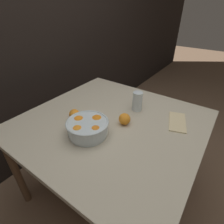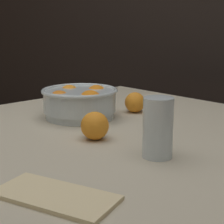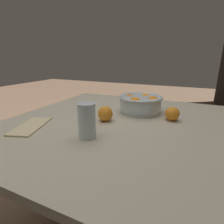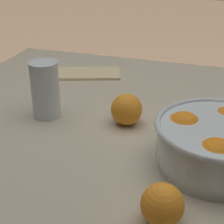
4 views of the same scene
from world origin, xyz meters
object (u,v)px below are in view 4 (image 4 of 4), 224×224
at_px(orange_loose_near_bowl, 162,205).
at_px(orange_loose_front, 127,109).
at_px(juice_glass, 46,92).
at_px(fruit_bowl, 218,143).

xyz_separation_m(orange_loose_near_bowl, orange_loose_front, (0.14, -0.30, 0.00)).
height_order(juice_glass, orange_loose_near_bowl, juice_glass).
relative_size(juice_glass, orange_loose_near_bowl, 2.00).
bearing_deg(orange_loose_near_bowl, fruit_bowl, -111.13).
height_order(orange_loose_near_bowl, orange_loose_front, orange_loose_front).
height_order(fruit_bowl, orange_loose_near_bowl, fruit_bowl).
height_order(juice_glass, orange_loose_front, juice_glass).
xyz_separation_m(juice_glass, orange_loose_front, (-0.20, -0.02, -0.03)).
relative_size(fruit_bowl, orange_loose_front, 3.30).
bearing_deg(fruit_bowl, juice_glass, -13.57).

